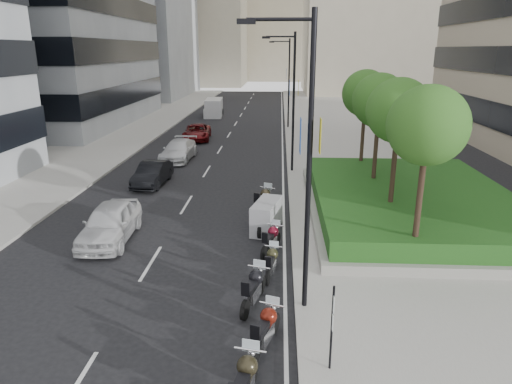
# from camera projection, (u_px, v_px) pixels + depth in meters

# --- Properties ---
(ground) EXTENTS (160.00, 160.00, 0.00)m
(ground) POSITION_uv_depth(u_px,v_px,m) (164.00, 323.00, 13.85)
(ground) COLOR black
(ground) RESTS_ON ground
(sidewalk_right) EXTENTS (10.00, 100.00, 0.15)m
(sidewalk_right) POSITION_uv_depth(u_px,v_px,m) (340.00, 139.00, 41.97)
(sidewalk_right) COLOR #9E9B93
(sidewalk_right) RESTS_ON ground
(sidewalk_left) EXTENTS (8.00, 100.00, 0.15)m
(sidewalk_left) POSITION_uv_depth(u_px,v_px,m) (116.00, 137.00, 43.02)
(sidewalk_left) COLOR #9E9B93
(sidewalk_left) RESTS_ON ground
(lane_edge) EXTENTS (0.12, 100.00, 0.01)m
(lane_edge) POSITION_uv_depth(u_px,v_px,m) (282.00, 139.00, 42.26)
(lane_edge) COLOR silver
(lane_edge) RESTS_ON ground
(lane_centre) EXTENTS (0.12, 100.00, 0.01)m
(lane_centre) POSITION_uv_depth(u_px,v_px,m) (227.00, 138.00, 42.52)
(lane_centre) COLOR silver
(lane_centre) RESTS_ON ground
(building_grey_far) EXTENTS (22.00, 26.00, 30.00)m
(building_grey_far) POSITION_uv_depth(u_px,v_px,m) (120.00, 6.00, 77.27)
(building_grey_far) COLOR gray
(building_grey_far) RESTS_ON ground
(building_cream_left) EXTENTS (26.00, 24.00, 34.00)m
(building_cream_left) POSITION_uv_depth(u_px,v_px,m) (188.00, 8.00, 104.96)
(building_cream_left) COLOR #B7AD93
(building_cream_left) RESTS_ON ground
(building_cream_centre) EXTENTS (30.00, 24.00, 38.00)m
(building_cream_centre) POSITION_uv_depth(u_px,v_px,m) (276.00, 6.00, 122.43)
(building_cream_centre) COLOR #B7AD93
(building_cream_centre) RESTS_ON ground
(planter) EXTENTS (10.00, 14.00, 0.40)m
(planter) POSITION_uv_depth(u_px,v_px,m) (410.00, 208.00, 22.78)
(planter) COLOR gray
(planter) RESTS_ON sidewalk_right
(hedge) EXTENTS (9.40, 13.40, 0.80)m
(hedge) POSITION_uv_depth(u_px,v_px,m) (411.00, 197.00, 22.60)
(hedge) COLOR #154A18
(hedge) RESTS_ON planter
(tree_0) EXTENTS (2.80, 2.80, 6.30)m
(tree_0) POSITION_uv_depth(u_px,v_px,m) (428.00, 126.00, 15.62)
(tree_0) COLOR #332319
(tree_0) RESTS_ON planter
(tree_1) EXTENTS (2.80, 2.80, 6.30)m
(tree_1) POSITION_uv_depth(u_px,v_px,m) (399.00, 111.00, 19.43)
(tree_1) COLOR #332319
(tree_1) RESTS_ON planter
(tree_2) EXTENTS (2.80, 2.80, 6.30)m
(tree_2) POSITION_uv_depth(u_px,v_px,m) (379.00, 101.00, 23.24)
(tree_2) COLOR #332319
(tree_2) RESTS_ON planter
(tree_3) EXTENTS (2.80, 2.80, 6.30)m
(tree_3) POSITION_uv_depth(u_px,v_px,m) (366.00, 94.00, 27.06)
(tree_3) COLOR #332319
(tree_3) RESTS_ON planter
(lamp_post_0) EXTENTS (2.34, 0.45, 9.00)m
(lamp_post_0) POSITION_uv_depth(u_px,v_px,m) (304.00, 154.00, 13.09)
(lamp_post_0) COLOR black
(lamp_post_0) RESTS_ON ground
(lamp_post_1) EXTENTS (2.34, 0.45, 9.00)m
(lamp_post_1) POSITION_uv_depth(u_px,v_px,m) (291.00, 96.00, 29.29)
(lamp_post_1) COLOR black
(lamp_post_1) RESTS_ON ground
(lamp_post_2) EXTENTS (2.34, 0.45, 9.00)m
(lamp_post_2) POSITION_uv_depth(u_px,v_px,m) (287.00, 79.00, 46.44)
(lamp_post_2) COLOR black
(lamp_post_2) RESTS_ON ground
(parking_sign) EXTENTS (0.06, 0.32, 2.50)m
(parking_sign) POSITION_uv_depth(u_px,v_px,m) (332.00, 324.00, 11.27)
(parking_sign) COLOR black
(parking_sign) RESTS_ON ground
(motorcycle_0) EXTENTS (0.79, 2.34, 1.17)m
(motorcycle_0) POSITION_uv_depth(u_px,v_px,m) (245.00, 383.00, 10.44)
(motorcycle_0) COLOR black
(motorcycle_0) RESTS_ON ground
(motorcycle_1) EXTENTS (0.95, 2.14, 1.11)m
(motorcycle_1) POSITION_uv_depth(u_px,v_px,m) (266.00, 329.00, 12.53)
(motorcycle_1) COLOR black
(motorcycle_1) RESTS_ON ground
(motorcycle_2) EXTENTS (0.89, 2.23, 1.14)m
(motorcycle_2) POSITION_uv_depth(u_px,v_px,m) (254.00, 288.00, 14.65)
(motorcycle_2) COLOR black
(motorcycle_2) RESTS_ON ground
(motorcycle_3) EXTENTS (0.65, 1.96, 0.98)m
(motorcycle_3) POSITION_uv_depth(u_px,v_px,m) (271.00, 262.00, 16.62)
(motorcycle_3) COLOR black
(motorcycle_3) RESTS_ON ground
(motorcycle_4) EXTENTS (0.90, 2.02, 1.05)m
(motorcycle_4) POSITION_uv_depth(u_px,v_px,m) (271.00, 240.00, 18.51)
(motorcycle_4) COLOR black
(motorcycle_4) RESTS_ON ground
(motorcycle_5) EXTENTS (1.44, 2.47, 1.40)m
(motorcycle_5) POSITION_uv_depth(u_px,v_px,m) (266.00, 216.00, 20.68)
(motorcycle_5) COLOR black
(motorcycle_5) RESTS_ON ground
(motorcycle_6) EXTENTS (1.09, 2.32, 1.21)m
(motorcycle_6) POSITION_uv_depth(u_px,v_px,m) (263.00, 201.00, 22.97)
(motorcycle_6) COLOR black
(motorcycle_6) RESTS_ON ground
(car_a) EXTENTS (2.10, 4.79, 1.61)m
(car_a) POSITION_uv_depth(u_px,v_px,m) (110.00, 223.00, 19.65)
(car_a) COLOR silver
(car_a) RESTS_ON ground
(car_b) EXTENTS (1.68, 4.31, 1.40)m
(car_b) POSITION_uv_depth(u_px,v_px,m) (152.00, 174.00, 27.77)
(car_b) COLOR black
(car_b) RESTS_ON ground
(car_c) EXTENTS (2.28, 5.14, 1.47)m
(car_c) POSITION_uv_depth(u_px,v_px,m) (179.00, 150.00, 34.07)
(car_c) COLOR silver
(car_c) RESTS_ON ground
(car_d) EXTENTS (2.73, 5.21, 1.40)m
(car_d) POSITION_uv_depth(u_px,v_px,m) (197.00, 132.00, 41.71)
(car_d) COLOR #5F0B0D
(car_d) RESTS_ON ground
(delivery_van) EXTENTS (2.30, 5.20, 2.13)m
(delivery_van) POSITION_uv_depth(u_px,v_px,m) (214.00, 108.00, 56.14)
(delivery_van) COLOR silver
(delivery_van) RESTS_ON ground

